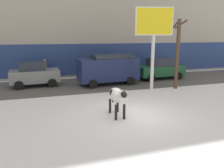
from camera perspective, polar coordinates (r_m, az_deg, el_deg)
The scene contains 10 objects.
ground_plane at distance 10.76m, azimuth 5.29°, elevation -7.89°, with size 120.00×120.00×0.00m, color white.
road_strip at distance 17.41m, azimuth -3.87°, elevation 0.08°, with size 60.00×5.60×0.01m, color #514F4C.
building_facade at distance 23.41m, azimuth -7.97°, elevation 19.11°, with size 44.00×6.10×13.00m.
cow_holstein at distance 10.20m, azimuth 1.29°, elevation -3.08°, with size 0.62×1.90×1.54m.
billboard at distance 15.35m, azimuth 10.83°, elevation 14.43°, with size 2.49×0.80×5.56m.
car_grey_hatchback at distance 17.39m, azimuth -19.51°, elevation 2.47°, with size 3.61×2.11×1.86m.
car_navy_van at distance 17.06m, azimuth -0.95°, elevation 4.08°, with size 4.72×2.36×2.32m.
car_darkgreen_sedan at distance 19.71m, azimuth 12.33°, elevation 3.95°, with size 4.31×2.21×1.84m.
pedestrian_near_billboard at distance 19.98m, azimuth -16.95°, elevation 3.72°, with size 0.36×0.24×1.73m.
bare_tree_left_lot at distance 16.15m, azimuth 16.61°, elevation 7.82°, with size 1.15×0.76×4.84m.
Camera 1 is at (-3.92, -9.29, 3.74)m, focal length 35.24 mm.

